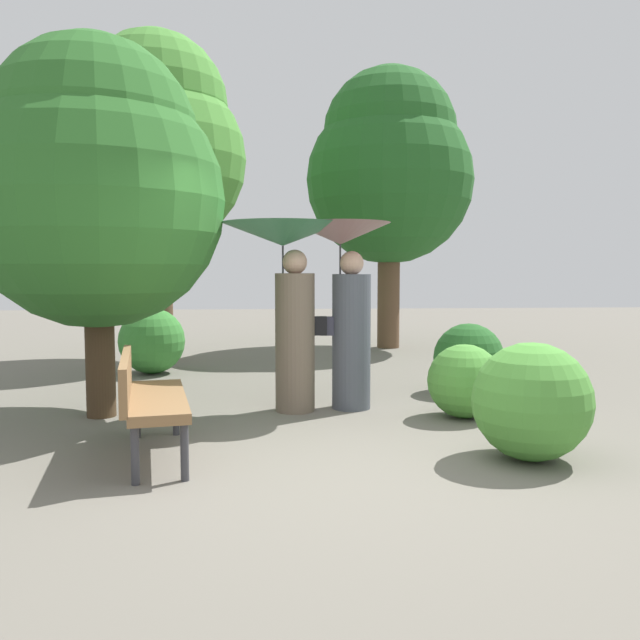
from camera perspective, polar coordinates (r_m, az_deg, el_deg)
ground_plane at (r=5.04m, az=2.43°, el=-12.95°), size 40.00×40.00×0.00m
person_left at (r=6.88m, az=-2.82°, el=3.75°), size 1.28×1.28×1.99m
person_right at (r=7.01m, az=2.26°, el=2.99°), size 1.08×1.08×2.00m
park_bench at (r=5.42m, az=-14.90°, el=-6.31°), size 0.75×1.56×0.83m
tree_near_left at (r=7.04m, az=-19.00°, el=11.39°), size 2.57×2.57×3.81m
tree_near_right at (r=12.74m, az=6.09°, el=13.20°), size 3.15×3.15×5.30m
tree_mid_left at (r=11.28m, az=-14.10°, el=14.77°), size 2.90×2.90×5.33m
bush_path_left at (r=6.81m, az=12.50°, el=-5.22°), size 0.75×0.75×0.75m
bush_path_right at (r=9.74m, az=-14.47°, el=-1.78°), size 0.95×0.95×0.95m
bush_behind_bench at (r=5.45m, az=18.00°, el=-6.77°), size 0.94×0.94×0.94m
bush_far_side at (r=8.18m, az=12.84°, el=-3.27°), size 0.85×0.85×0.85m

